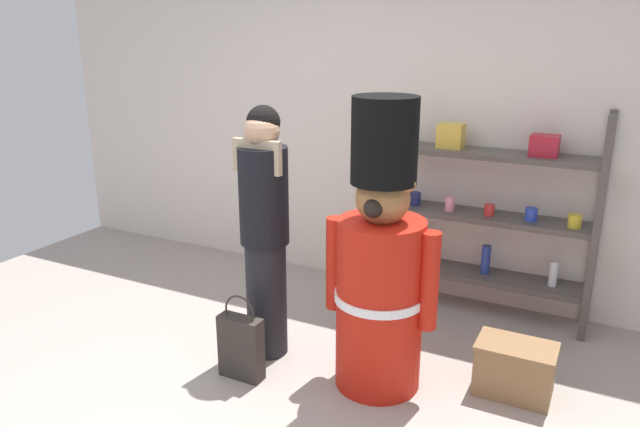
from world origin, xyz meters
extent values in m
plane|color=#9E9389|center=(0.00, 0.00, 0.00)|extent=(6.40, 6.40, 0.00)
cube|color=silver|center=(0.00, 2.20, 1.30)|extent=(6.40, 0.12, 2.60)
cube|color=#4C4742|center=(0.18, 1.83, 0.76)|extent=(0.05, 0.05, 1.52)
cube|color=#4C4742|center=(1.59, 1.83, 0.76)|extent=(0.05, 0.05, 1.52)
cube|color=#4C4742|center=(0.18, 2.13, 0.76)|extent=(0.05, 0.05, 1.52)
cube|color=#4C4742|center=(1.59, 2.13, 0.76)|extent=(0.05, 0.05, 1.52)
cube|color=#4C4742|center=(0.88, 1.98, 0.27)|extent=(1.41, 0.30, 0.04)
cube|color=#4C4742|center=(0.88, 1.98, 0.73)|extent=(1.41, 0.30, 0.04)
cube|color=#4C4742|center=(0.88, 1.98, 1.19)|extent=(1.41, 0.30, 0.04)
cylinder|color=navy|center=(0.32, 1.99, 0.80)|extent=(0.09, 0.09, 0.09)
cylinder|color=pink|center=(0.60, 1.95, 0.80)|extent=(0.07, 0.07, 0.10)
cylinder|color=red|center=(0.88, 1.96, 0.79)|extent=(0.07, 0.07, 0.08)
cylinder|color=blue|center=(1.17, 1.97, 0.80)|extent=(0.08, 0.08, 0.09)
cylinder|color=yellow|center=(1.45, 1.95, 0.79)|extent=(0.09, 0.09, 0.09)
cylinder|color=#B27226|center=(0.41, 2.00, 0.41)|extent=(0.07, 0.07, 0.24)
cylinder|color=navy|center=(0.88, 1.99, 0.40)|extent=(0.07, 0.07, 0.22)
cylinder|color=silver|center=(1.35, 1.98, 0.39)|extent=(0.06, 0.06, 0.18)
cube|color=gold|center=(0.57, 1.98, 1.29)|extent=(0.18, 0.14, 0.17)
cube|color=#B21E2D|center=(1.20, 1.98, 1.28)|extent=(0.18, 0.15, 0.14)
cylinder|color=red|center=(0.54, 0.73, 0.51)|extent=(0.50, 0.50, 1.02)
cylinder|color=white|center=(0.54, 0.73, 0.57)|extent=(0.52, 0.52, 0.05)
sphere|color=#9D6C3C|center=(0.54, 0.73, 1.14)|extent=(0.30, 0.30, 0.30)
sphere|color=#9D6C3C|center=(0.41, 0.73, 1.24)|extent=(0.11, 0.11, 0.11)
sphere|color=#9D6C3C|center=(0.67, 0.73, 1.24)|extent=(0.11, 0.11, 0.11)
cylinder|color=black|center=(0.54, 0.73, 1.46)|extent=(0.36, 0.36, 0.47)
cylinder|color=red|center=(0.26, 0.73, 0.71)|extent=(0.11, 0.11, 0.56)
cylinder|color=red|center=(0.82, 0.73, 0.71)|extent=(0.11, 0.11, 0.56)
sphere|color=black|center=(0.54, 0.59, 1.12)|extent=(0.11, 0.11, 0.11)
cylinder|color=black|center=(-0.23, 0.74, 0.38)|extent=(0.26, 0.26, 0.76)
cylinder|color=black|center=(-0.23, 0.74, 1.06)|extent=(0.30, 0.30, 0.60)
sphere|color=tan|center=(-0.23, 0.74, 1.45)|extent=(0.21, 0.21, 0.21)
cube|color=tan|center=(-0.23, 0.68, 1.31)|extent=(0.32, 0.04, 0.20)
sphere|color=black|center=(-0.23, 0.76, 1.50)|extent=(0.20, 0.20, 0.20)
cube|color=#332D28|center=(-0.21, 0.41, 0.20)|extent=(0.27, 0.10, 0.40)
torus|color=#332D28|center=(-0.21, 0.41, 0.44)|extent=(0.20, 0.01, 0.20)
cube|color=olive|center=(1.28, 0.98, 0.15)|extent=(0.42, 0.27, 0.29)
cube|color=olive|center=(1.28, 0.98, 0.30)|extent=(0.44, 0.28, 0.02)
camera|label=1|loc=(1.65, -2.20, 2.02)|focal=33.54mm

